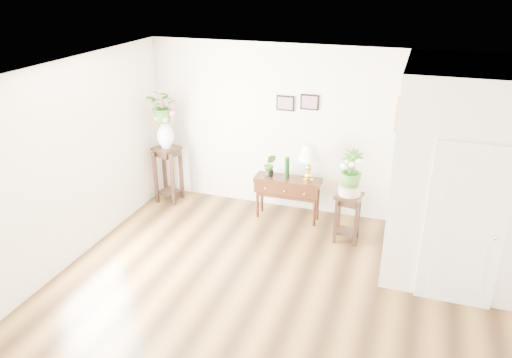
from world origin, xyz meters
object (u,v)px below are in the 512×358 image
at_px(console_table, 287,198).
at_px(plant_stand_b, 347,217).
at_px(plant_stand_a, 168,174).
at_px(table_lamp, 309,160).

height_order(console_table, plant_stand_b, plant_stand_b).
xyz_separation_m(console_table, plant_stand_a, (-2.19, 0.00, 0.14)).
bearing_deg(console_table, plant_stand_a, 178.74).
height_order(console_table, table_lamp, table_lamp).
distance_m(table_lamp, plant_stand_b, 1.07).
xyz_separation_m(plant_stand_a, plant_stand_b, (3.24, -0.41, -0.12)).
bearing_deg(plant_stand_b, console_table, 159.09).
xyz_separation_m(table_lamp, plant_stand_b, (0.72, -0.40, -0.69)).
xyz_separation_m(console_table, table_lamp, (0.33, 0.00, 0.71)).
bearing_deg(console_table, table_lamp, -1.15).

